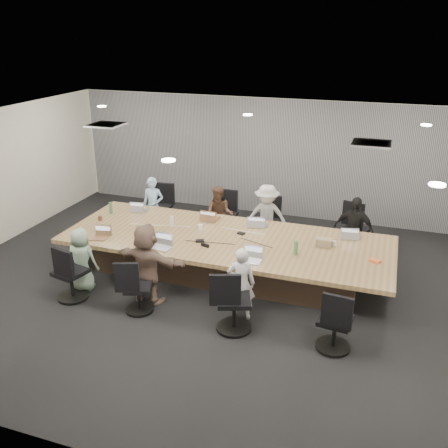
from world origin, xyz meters
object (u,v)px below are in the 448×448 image
(laptop_2, at_px, (260,225))
(mug_brown, at_px, (100,218))
(laptop_6, at_px, (251,261))
(conference_table, at_px, (226,254))
(chair_7, at_px, (335,325))
(chair_1, at_px, (225,219))
(chair_5, at_px, (138,291))
(bottle_green_right, at_px, (296,248))
(chair_2, at_px, (270,225))
(person_2, at_px, (267,217))
(stapler, at_px, (205,245))
(chair_4, at_px, (71,277))
(person_4, at_px, (82,259))
(chair_6, at_px, (234,305))
(laptop_1, at_px, (210,218))
(laptop_4, at_px, (98,238))
(canvas_bag, at_px, (324,242))
(bottle_green_left, at_px, (111,208))
(person_0, at_px, (153,206))
(bottle_clear, at_px, (172,221))
(person_3, at_px, (354,229))
(person_5, at_px, (147,264))
(laptop_3, at_px, (351,236))
(person_1, at_px, (220,215))
(person_6, at_px, (241,284))
(laptop_5, at_px, (161,248))
(snack_packet, at_px, (375,261))
(chair_3, at_px, (354,234))
(laptop_0, at_px, (141,210))

(laptop_2, bearing_deg, mug_brown, 4.73)
(laptop_2, height_order, laptop_6, same)
(conference_table, distance_m, chair_7, 2.80)
(chair_1, bearing_deg, laptop_2, 140.03)
(chair_5, height_order, bottle_green_right, bottle_green_right)
(chair_2, bearing_deg, person_2, 97.08)
(laptop_2, bearing_deg, laptop_6, 90.25)
(chair_2, bearing_deg, bottle_green_right, 121.92)
(stapler, bearing_deg, laptop_2, 81.81)
(chair_7, bearing_deg, chair_4, -173.37)
(laptop_2, xyz_separation_m, person_4, (-2.62, -2.15, -0.17))
(chair_6, height_order, laptop_1, chair_6)
(chair_6, bearing_deg, chair_5, 160.71)
(laptop_4, xyz_separation_m, canvas_bag, (3.96, 1.01, 0.06))
(chair_1, relative_size, laptop_1, 2.37)
(bottle_green_left, bearing_deg, person_4, -75.68)
(person_0, distance_m, bottle_clear, 1.55)
(chair_1, xyz_separation_m, chair_2, (1.02, 0.00, -0.02))
(person_0, height_order, person_3, person_3)
(chair_1, distance_m, person_5, 3.08)
(person_0, xyz_separation_m, laptop_4, (-0.05, -2.15, 0.10))
(laptop_2, distance_m, canvas_bag, 1.46)
(chair_4, distance_m, bottle_green_right, 3.84)
(bottle_clear, height_order, stapler, bottle_clear)
(person_4, bearing_deg, person_5, 175.47)
(chair_1, bearing_deg, chair_2, -178.61)
(canvas_bag, bearing_deg, chair_5, -144.54)
(laptop_3, bearing_deg, person_1, -18.87)
(bottle_green_left, bearing_deg, canvas_bag, -2.85)
(chair_2, bearing_deg, person_6, 102.34)
(person_1, bearing_deg, laptop_5, -104.53)
(snack_packet, bearing_deg, bottle_green_left, 173.81)
(laptop_4, xyz_separation_m, bottle_green_left, (-0.45, 1.23, 0.11))
(person_1, height_order, canvas_bag, person_1)
(chair_5, distance_m, stapler, 1.46)
(bottle_clear, bearing_deg, canvas_bag, 0.72)
(person_3, xyz_separation_m, stapler, (-2.39, -1.84, 0.10))
(laptop_3, height_order, laptop_6, same)
(conference_table, xyz_separation_m, person_1, (-0.59, 1.35, 0.22))
(chair_2, height_order, person_1, person_1)
(chair_4, relative_size, person_1, 0.66)
(chair_3, distance_m, laptop_0, 4.43)
(chair_7, relative_size, laptop_2, 2.32)
(person_4, relative_size, snack_packet, 6.72)
(bottle_green_right, bearing_deg, conference_table, 167.53)
(laptop_5, xyz_separation_m, mug_brown, (-1.73, 0.81, 0.04))
(chair_2, height_order, laptop_5, chair_2)
(person_3, distance_m, snack_packet, 1.57)
(person_3, bearing_deg, bottle_green_right, -107.40)
(mug_brown, distance_m, stapler, 2.48)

